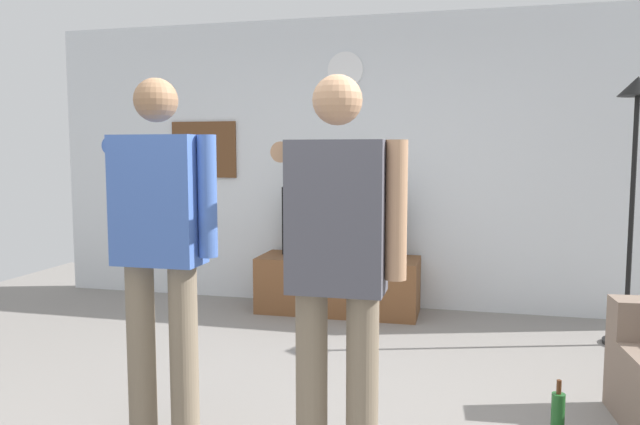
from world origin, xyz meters
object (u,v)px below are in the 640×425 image
(person_standing_nearer_couch, at_px, (338,257))
(television, at_px, (340,222))
(floor_lamp, at_px, (635,155))
(wall_clock, at_px, (345,70))
(person_standing_nearer_lamp, at_px, (161,239))
(tv_stand, at_px, (338,284))
(framed_picture, at_px, (204,150))
(beverage_bottle, at_px, (558,417))

(person_standing_nearer_couch, bearing_deg, television, 101.58)
(television, bearing_deg, floor_lamp, -11.52)
(television, distance_m, wall_clock, 1.41)
(floor_lamp, distance_m, person_standing_nearer_lamp, 3.46)
(television, distance_m, person_standing_nearer_couch, 2.90)
(wall_clock, distance_m, person_standing_nearer_couch, 3.35)
(tv_stand, xyz_separation_m, television, (0.00, 0.05, 0.57))
(framed_picture, bearing_deg, television, -9.87)
(tv_stand, xyz_separation_m, beverage_bottle, (1.58, -2.19, -0.12))
(person_standing_nearer_lamp, relative_size, person_standing_nearer_couch, 1.02)
(tv_stand, height_order, person_standing_nearer_lamp, person_standing_nearer_lamp)
(television, bearing_deg, beverage_bottle, -54.80)
(framed_picture, bearing_deg, tv_stand, -11.67)
(person_standing_nearer_lamp, height_order, beverage_bottle, person_standing_nearer_lamp)
(floor_lamp, bearing_deg, person_standing_nearer_lamp, -140.19)
(wall_clock, xyz_separation_m, beverage_bottle, (1.58, -2.48, -2.08))
(person_standing_nearer_lamp, bearing_deg, tv_stand, 82.69)
(tv_stand, relative_size, person_standing_nearer_lamp, 0.80)
(floor_lamp, xyz_separation_m, person_standing_nearer_lamp, (-2.64, -2.20, -0.40))
(television, relative_size, person_standing_nearer_lamp, 0.60)
(framed_picture, xyz_separation_m, person_standing_nearer_lamp, (1.09, -2.92, -0.45))
(wall_clock, height_order, floor_lamp, wall_clock)
(floor_lamp, bearing_deg, beverage_bottle, -112.35)
(framed_picture, height_order, floor_lamp, floor_lamp)
(television, relative_size, framed_picture, 1.60)
(tv_stand, distance_m, person_standing_nearer_lamp, 2.76)
(tv_stand, relative_size, floor_lamp, 0.72)
(television, distance_m, beverage_bottle, 2.82)
(wall_clock, bearing_deg, tv_stand, -90.00)
(framed_picture, relative_size, person_standing_nearer_couch, 0.38)
(wall_clock, bearing_deg, framed_picture, 179.80)
(wall_clock, height_order, beverage_bottle, wall_clock)
(tv_stand, bearing_deg, framed_picture, 168.33)
(beverage_bottle, bearing_deg, person_standing_nearer_couch, -149.34)
(wall_clock, height_order, person_standing_nearer_couch, wall_clock)
(wall_clock, bearing_deg, television, -90.00)
(television, height_order, person_standing_nearer_couch, person_standing_nearer_couch)
(tv_stand, bearing_deg, person_standing_nearer_couch, -78.24)
(beverage_bottle, bearing_deg, wall_clock, 122.46)
(person_standing_nearer_couch, xyz_separation_m, beverage_bottle, (1.00, 0.59, -0.87))
(person_standing_nearer_lamp, bearing_deg, television, 82.82)
(wall_clock, xyz_separation_m, framed_picture, (-1.43, 0.00, -0.73))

